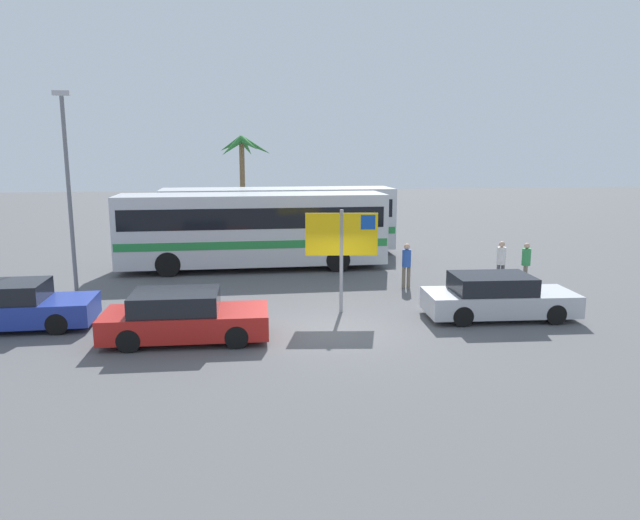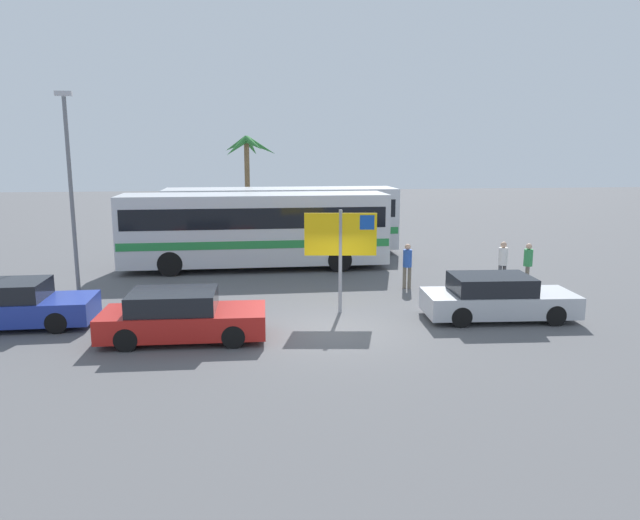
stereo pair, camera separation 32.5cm
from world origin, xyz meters
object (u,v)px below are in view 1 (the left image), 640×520
at_px(bus_rear_coach, 278,217).
at_px(pedestrian_crossing_lot, 501,260).
at_px(car_blue, 12,306).
at_px(car_red, 184,317).
at_px(pedestrian_by_bus, 407,262).
at_px(pedestrian_near_sign, 526,261).
at_px(ferry_sign, 343,238).
at_px(bus_front_coach, 253,227).
at_px(car_silver, 497,297).

bearing_deg(bus_rear_coach, pedestrian_crossing_lot, -47.33).
xyz_separation_m(car_blue, car_red, (4.89, -1.79, 0.00)).
xyz_separation_m(pedestrian_by_bus, pedestrian_near_sign, (4.45, -0.35, -0.01)).
bearing_deg(pedestrian_by_bus, car_blue, 115.56).
bearing_deg(ferry_sign, bus_front_coach, 116.14).
height_order(bus_rear_coach, car_silver, bus_rear_coach).
bearing_deg(car_silver, ferry_sign, 168.04).
xyz_separation_m(bus_front_coach, car_blue, (-7.04, -7.66, -1.15)).
bearing_deg(bus_rear_coach, car_red, -104.98).
xyz_separation_m(bus_front_coach, pedestrian_by_bus, (5.40, -4.46, -0.82)).
xyz_separation_m(bus_rear_coach, pedestrian_near_sign, (8.51, -8.40, -0.83)).
relative_size(ferry_sign, pedestrian_crossing_lot, 1.90).
bearing_deg(bus_front_coach, car_silver, -51.08).
xyz_separation_m(bus_front_coach, car_red, (-2.15, -9.45, -1.15)).
height_order(car_red, pedestrian_near_sign, pedestrian_near_sign).
bearing_deg(pedestrian_near_sign, bus_front_coach, -4.85).
bearing_deg(pedestrian_near_sign, bus_rear_coach, -23.41).
bearing_deg(car_silver, pedestrian_crossing_lot, 67.58).
relative_size(bus_rear_coach, car_silver, 2.45).
bearing_deg(pedestrian_by_bus, bus_rear_coach, 37.90).
height_order(car_blue, pedestrian_by_bus, pedestrian_by_bus).
distance_m(car_silver, pedestrian_crossing_lot, 4.45).
relative_size(bus_front_coach, pedestrian_crossing_lot, 6.58).
bearing_deg(car_blue, pedestrian_near_sign, 9.24).
height_order(bus_front_coach, car_blue, bus_front_coach).
bearing_deg(pedestrian_by_bus, ferry_sign, 146.19).
distance_m(bus_rear_coach, pedestrian_by_bus, 9.05).
relative_size(ferry_sign, car_red, 0.74).
distance_m(bus_rear_coach, ferry_sign, 11.02).
xyz_separation_m(pedestrian_crossing_lot, pedestrian_by_bus, (-3.55, 0.20, -0.03)).
bearing_deg(car_blue, pedestrian_by_bus, 14.10).
height_order(bus_front_coach, ferry_sign, ferry_sign).
height_order(car_red, pedestrian_by_bus, pedestrian_by_bus).
distance_m(pedestrian_by_bus, pedestrian_near_sign, 4.46).
relative_size(car_blue, car_red, 1.00).
bearing_deg(ferry_sign, pedestrian_by_bus, 52.39).
xyz_separation_m(car_blue, pedestrian_crossing_lot, (15.98, 2.99, 0.36)).
relative_size(car_blue, pedestrian_near_sign, 2.66).
distance_m(car_silver, pedestrian_by_bus, 4.47).
height_order(ferry_sign, pedestrian_by_bus, ferry_sign).
height_order(bus_rear_coach, pedestrian_crossing_lot, bus_rear_coach).
distance_m(ferry_sign, pedestrian_crossing_lot, 7.11).
height_order(bus_rear_coach, ferry_sign, ferry_sign).
bearing_deg(car_red, pedestrian_crossing_lot, 25.26).
bearing_deg(bus_front_coach, pedestrian_near_sign, -26.07).
distance_m(bus_front_coach, car_blue, 10.46).
distance_m(bus_front_coach, pedestrian_by_bus, 7.05).
distance_m(bus_front_coach, pedestrian_crossing_lot, 10.12).
bearing_deg(pedestrian_by_bus, car_red, 134.63).
bearing_deg(bus_rear_coach, ferry_sign, -83.93).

